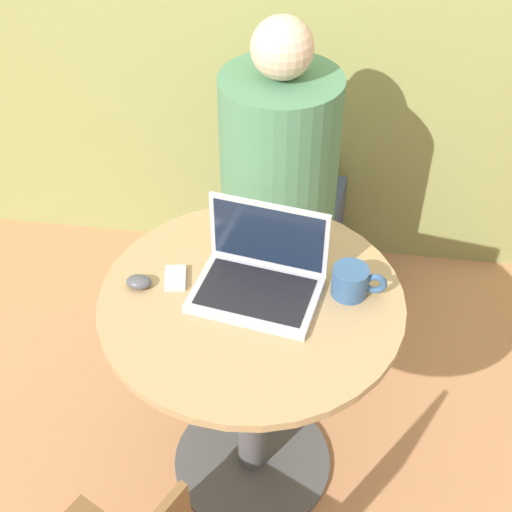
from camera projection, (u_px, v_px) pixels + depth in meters
name	position (u px, v px, depth m)	size (l,w,h in m)	color
ground_plane	(252.00, 461.00, 2.37)	(12.00, 12.00, 0.00)	tan
round_table	(252.00, 357.00, 2.02)	(0.80, 0.80, 0.77)	#4C4C51
laptop	(260.00, 274.00, 1.86)	(0.36, 0.28, 0.22)	#B7B7BC
cell_phone	(175.00, 278.00, 1.90)	(0.07, 0.10, 0.02)	silver
computer_mouse	(138.00, 283.00, 1.88)	(0.07, 0.05, 0.03)	#4C4C51
coffee_cup	(352.00, 282.00, 1.84)	(0.14, 0.10, 0.08)	#335684
person_seated	(282.00, 206.00, 2.57)	(0.44, 0.63, 1.25)	#3D4766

